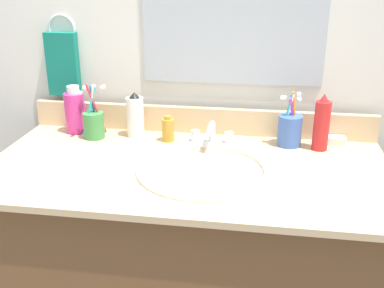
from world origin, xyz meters
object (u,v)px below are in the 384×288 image
Objects in this scene: hand_towel at (63,64)px; faucet at (212,138)px; bottle_soap_pink at (75,111)px; soap_bar at (335,140)px; bottle_spray_red at (322,124)px; bottle_oil_amber at (168,129)px; bottle_lotion_white at (135,116)px; cup_blue_plastic at (290,129)px; cup_green at (94,123)px.

faucet is at bearing -14.60° from hand_towel.
bottle_soap_pink reaches higher than soap_bar.
bottle_spray_red reaches higher than soap_bar.
bottle_oil_amber is at bearing -6.06° from bottle_soap_pink.
hand_towel is 0.97m from soap_bar.
cup_blue_plastic is at bearing -0.82° from bottle_lotion_white.
faucet is at bearing -9.33° from bottle_oil_amber.
cup_green reaches higher than bottle_soap_pink.
cup_blue_plastic reaches higher than soap_bar.
bottle_oil_amber is at bearing -13.64° from bottle_lotion_white.
soap_bar is (0.55, 0.06, -0.03)m from bottle_oil_amber.
bottle_spray_red is 0.11m from soap_bar.
bottle_lotion_white is 0.61m from bottle_spray_red.
cup_blue_plastic is (0.51, -0.01, -0.02)m from bottle_lotion_white.
faucet is 2.50× the size of soap_bar.
cup_blue_plastic reaches higher than faucet.
bottle_lotion_white is 2.40× the size of soap_bar.
hand_towel reaches higher than faucet.
cup_blue_plastic is (0.39, 0.02, 0.01)m from bottle_oil_amber.
bottle_lotion_white is 0.86× the size of cup_blue_plastic.
hand_towel is 2.53× the size of bottle_oil_amber.
soap_bar is (0.94, -0.06, -0.21)m from hand_towel.
hand_towel is 0.45m from bottle_oil_amber.
bottle_spray_red is at bearing -12.57° from cup_blue_plastic.
bottle_soap_pink is at bearing 173.94° from bottle_oil_amber.
cup_green is 0.80m from soap_bar.
soap_bar is (0.88, 0.02, -0.06)m from bottle_soap_pink.
cup_blue_plastic is at bearing -6.94° from hand_towel.
hand_towel is at bearing 138.74° from cup_green.
bottle_soap_pink is 1.89× the size of bottle_oil_amber.
faucet is at bearing -7.07° from bottle_soap_pink.
bottle_lotion_white is at bearing -1.78° from bottle_soap_pink.
bottle_spray_red is (0.89, -0.12, -0.14)m from hand_towel.
bottle_soap_pink is 0.90× the size of bottle_spray_red.
cup_blue_plastic is 0.96× the size of cup_green.
cup_green is (0.15, -0.13, -0.17)m from hand_towel.
bottle_soap_pink is at bearing 172.93° from faucet.
bottle_lotion_white is (-0.27, 0.05, 0.04)m from faucet.
faucet reaches higher than soap_bar.
hand_towel is 1.21× the size of bottle_spray_red.
faucet is 0.15m from bottle_oil_amber.
cup_green reaches higher than bottle_spray_red.
bottle_lotion_white is at bearing 166.36° from bottle_oil_amber.
soap_bar is (0.66, 0.03, -0.06)m from bottle_lotion_white.
bottle_lotion_white reaches higher than faucet.
cup_green is (-0.40, 0.01, 0.02)m from faucet.
bottle_lotion_white is 1.77× the size of bottle_oil_amber.
soap_bar is at bearing 1.50° from bottle_soap_pink.
bottle_spray_red is 0.49m from bottle_oil_amber.
bottle_soap_pink is (-0.21, 0.01, 0.00)m from bottle_lotion_white.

